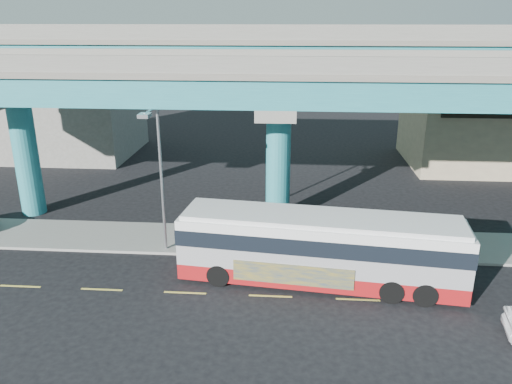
{
  "coord_description": "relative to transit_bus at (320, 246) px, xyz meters",
  "views": [
    {
      "loc": [
        0.82,
        -20.41,
        12.2
      ],
      "look_at": [
        -0.99,
        4.0,
        3.57
      ],
      "focal_mm": 35.0,
      "sensor_mm": 36.0,
      "label": 1
    }
  ],
  "objects": [
    {
      "name": "street_lamp",
      "position": [
        -8.24,
        2.2,
        3.46
      ],
      "size": [
        0.5,
        2.61,
        8.05
      ],
      "color": "gray",
      "rests_on": "sidewalk"
    },
    {
      "name": "ground",
      "position": [
        -2.28,
        -1.23,
        -1.89
      ],
      "size": [
        120.0,
        120.0,
        0.0
      ],
      "primitive_type": "plane",
      "color": "black",
      "rests_on": "ground"
    },
    {
      "name": "lane_markings",
      "position": [
        -2.28,
        -1.53,
        -1.89
      ],
      "size": [
        58.0,
        0.12,
        0.01
      ],
      "color": "#D8C64C",
      "rests_on": "ground"
    },
    {
      "name": "building_beige",
      "position": [
        15.72,
        21.75,
        1.61
      ],
      "size": [
        14.0,
        10.23,
        7.0
      ],
      "color": "tan",
      "rests_on": "ground"
    },
    {
      "name": "building_concrete",
      "position": [
        -22.28,
        22.77,
        2.61
      ],
      "size": [
        12.0,
        10.0,
        9.0
      ],
      "primitive_type": "cube",
      "color": "gray",
      "rests_on": "ground"
    },
    {
      "name": "sidewalk",
      "position": [
        -2.28,
        4.27,
        -1.82
      ],
      "size": [
        70.0,
        4.0,
        0.15
      ],
      "primitive_type": "cube",
      "color": "gray",
      "rests_on": "ground"
    },
    {
      "name": "stop_sign",
      "position": [
        2.93,
        2.95,
        -0.08
      ],
      "size": [
        0.64,
        0.35,
        2.34
      ],
      "rotation": [
        0.0,
        0.0,
        0.08
      ],
      "color": "gray",
      "rests_on": "sidewalk"
    },
    {
      "name": "transit_bus",
      "position": [
        0.0,
        0.0,
        0.0
      ],
      "size": [
        13.67,
        4.39,
        3.45
      ],
      "rotation": [
        0.0,
        0.0,
        -0.11
      ],
      "color": "maroon",
      "rests_on": "ground"
    },
    {
      "name": "viaduct",
      "position": [
        -2.28,
        7.87,
        7.25
      ],
      "size": [
        52.0,
        12.4,
        11.7
      ],
      "color": "#1F6A77",
      "rests_on": "ground"
    }
  ]
}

